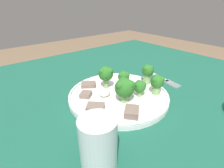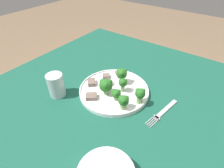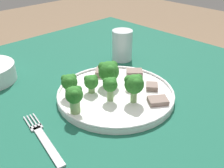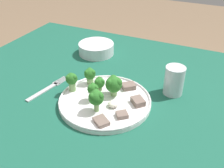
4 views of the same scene
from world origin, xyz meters
name	(u,v)px [view 2 (image 2 of 4)]	position (x,y,z in m)	size (l,w,h in m)	color
table	(122,116)	(0.00, 0.00, 0.64)	(1.08, 1.02, 0.74)	#195642
dinner_plate	(114,90)	(0.05, -0.01, 0.75)	(0.28, 0.28, 0.02)	white
fork	(163,112)	(-0.15, -0.02, 0.74)	(0.05, 0.17, 0.00)	#B2B2B7
drinking_glass	(56,86)	(0.22, 0.13, 0.78)	(0.06, 0.06, 0.09)	silver
broccoli_floret_near_rim_left	(123,83)	(0.02, -0.02, 0.79)	(0.03, 0.03, 0.06)	#7FA866
broccoli_floret_center_left	(124,101)	(-0.03, 0.05, 0.78)	(0.04, 0.04, 0.05)	#7FA866
broccoli_floret_back_left	(122,74)	(0.05, -0.06, 0.79)	(0.04, 0.04, 0.07)	#7FA866
broccoli_floret_front_left	(140,94)	(-0.07, -0.01, 0.79)	(0.04, 0.04, 0.06)	#7FA866
broccoli_floret_center_back	(106,85)	(0.06, 0.03, 0.79)	(0.05, 0.05, 0.06)	#7FA866
broccoli_floret_mid_cluster	(116,94)	(0.01, 0.03, 0.78)	(0.03, 0.03, 0.04)	#7FA866
meat_slice_front_slice	(92,82)	(0.15, 0.02, 0.76)	(0.05, 0.05, 0.02)	#756056
meat_slice_middle_slice	(106,76)	(0.13, -0.06, 0.75)	(0.04, 0.04, 0.01)	#756056
meat_slice_rear_slice	(120,74)	(0.09, -0.11, 0.75)	(0.05, 0.05, 0.01)	#756056
meat_slice_edge_slice	(91,97)	(0.09, 0.08, 0.76)	(0.05, 0.05, 0.02)	#756056
sauce_dollop	(110,82)	(0.09, -0.03, 0.76)	(0.03, 0.03, 0.02)	silver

